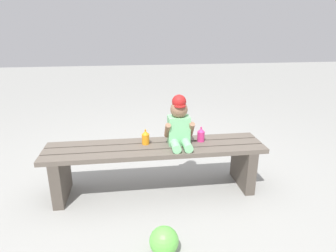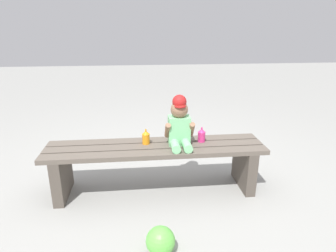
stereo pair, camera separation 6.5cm
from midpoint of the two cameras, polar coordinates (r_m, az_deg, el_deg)
The scene contains 6 objects.
ground_plane at distance 2.51m, azimuth -1.59°, elevation -12.35°, with size 16.00×16.00×0.00m, color #999993.
park_bench at distance 2.37m, azimuth -1.65°, elevation -6.53°, with size 1.74×0.38×0.40m.
child_figure at distance 2.29m, azimuth 3.07°, elevation 0.44°, with size 0.23×0.27×0.40m.
sippy_cup_left at distance 2.34m, azimuth -3.55°, elevation -2.17°, with size 0.06×0.06×0.12m.
sippy_cup_right at distance 2.40m, azimuth 7.35°, elevation -1.74°, with size 0.06×0.06×0.12m.
toy_ball at distance 1.88m, azimuth -0.41°, elevation -21.56°, with size 0.18×0.18×0.18m, color #66CC4C.
Camera 2 is at (-0.12, -2.14, 1.31)m, focal length 31.17 mm.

